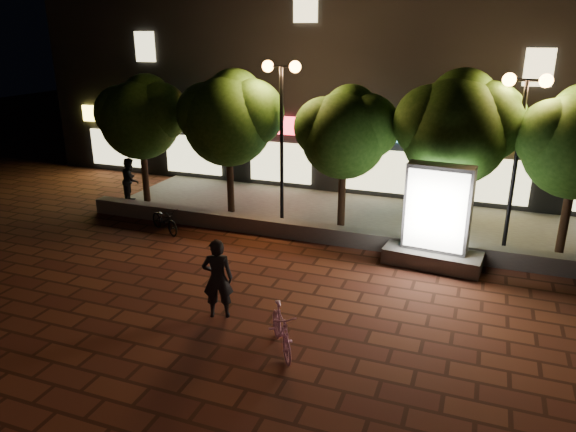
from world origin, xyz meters
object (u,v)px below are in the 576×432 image
at_px(scooter_pink, 281,329).
at_px(scooter_parked, 165,220).
at_px(tree_left, 230,115).
at_px(street_lamp_right, 522,117).
at_px(tree_far_left, 142,115).
at_px(street_lamp_left, 281,101).
at_px(rider, 218,278).
at_px(pedestrian, 131,180).
at_px(tree_mid, 346,130).
at_px(tree_right, 458,125).
at_px(ad_kiosk, 436,225).

xyz_separation_m(scooter_pink, scooter_parked, (-5.92, 4.95, -0.07)).
height_order(tree_left, scooter_pink, tree_left).
bearing_deg(street_lamp_right, scooter_parked, -167.79).
relative_size(tree_far_left, street_lamp_left, 0.89).
distance_m(rider, scooter_parked, 5.86).
bearing_deg(tree_far_left, pedestrian, -152.91).
height_order(tree_mid, tree_right, tree_right).
xyz_separation_m(tree_mid, street_lamp_right, (4.95, -0.26, 0.68)).
height_order(tree_far_left, scooter_pink, tree_far_left).
bearing_deg(tree_far_left, tree_left, 0.00).
distance_m(tree_mid, scooter_pink, 7.93).
xyz_separation_m(tree_right, rider, (-4.43, -6.62, -2.63)).
bearing_deg(tree_right, pedestrian, -178.58).
xyz_separation_m(street_lamp_left, street_lamp_right, (7.00, 0.00, -0.13)).
bearing_deg(street_lamp_right, rider, -133.70).
bearing_deg(tree_mid, rider, -99.64).
xyz_separation_m(street_lamp_left, scooter_pink, (2.74, -7.15, -3.55)).
xyz_separation_m(tree_left, ad_kiosk, (7.09, -1.97, -2.31)).
bearing_deg(rider, pedestrian, -64.27).
height_order(ad_kiosk, rider, ad_kiosk).
distance_m(tree_left, ad_kiosk, 7.72).
bearing_deg(tree_mid, tree_left, 180.00).
bearing_deg(scooter_parked, pedestrian, 80.88).
height_order(tree_mid, ad_kiosk, tree_mid).
bearing_deg(tree_mid, street_lamp_right, -3.04).
distance_m(tree_right, rider, 8.39).
bearing_deg(ad_kiosk, rider, -132.25).
bearing_deg(ad_kiosk, scooter_pink, -113.82).
bearing_deg(tree_mid, pedestrian, -177.99).
bearing_deg(tree_mid, ad_kiosk, -32.46).
bearing_deg(street_lamp_left, street_lamp_right, 0.00).
xyz_separation_m(tree_far_left, street_lamp_right, (12.45, -0.26, 0.60)).
bearing_deg(pedestrian, scooter_pink, -151.41).
distance_m(tree_mid, ad_kiosk, 4.22).
relative_size(tree_left, rider, 2.62).
bearing_deg(tree_far_left, tree_mid, -0.00).
relative_size(street_lamp_left, ad_kiosk, 1.84).
height_order(street_lamp_left, rider, street_lamp_left).
xyz_separation_m(tree_left, tree_right, (7.30, 0.00, 0.12)).
relative_size(tree_far_left, scooter_pink, 2.89).
relative_size(ad_kiosk, scooter_pink, 1.76).
xyz_separation_m(tree_left, scooter_parked, (-1.23, -2.46, -3.04)).
distance_m(ad_kiosk, pedestrian, 11.28).
distance_m(tree_right, scooter_pink, 8.45).
height_order(tree_far_left, tree_mid, tree_far_left).
xyz_separation_m(street_lamp_right, rider, (-6.07, -6.35, -2.96)).
height_order(street_lamp_left, street_lamp_right, street_lamp_left).
height_order(tree_far_left, pedestrian, tree_far_left).
bearing_deg(tree_mid, street_lamp_left, -172.69).
relative_size(tree_right, pedestrian, 3.07).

